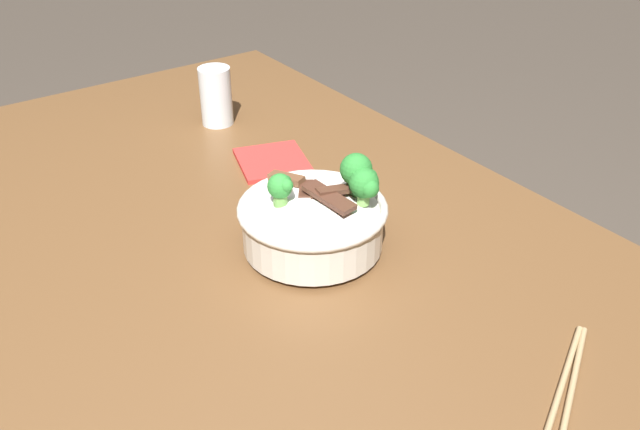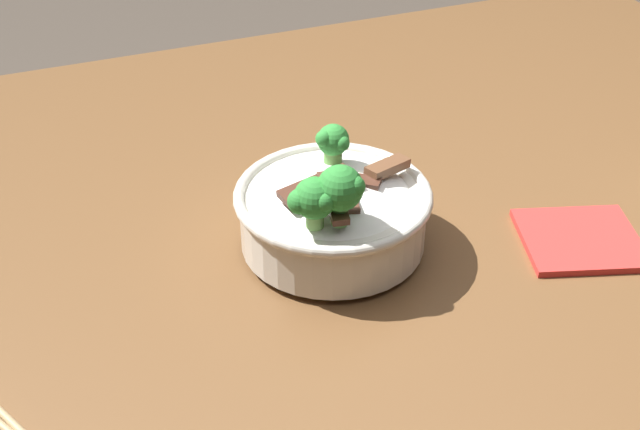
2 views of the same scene
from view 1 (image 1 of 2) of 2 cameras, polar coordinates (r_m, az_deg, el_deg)
The scene contains 5 objects.
dining_table at distance 1.07m, azimuth -8.32°, elevation -6.79°, with size 1.37×0.97×0.77m.
rice_bowl at distance 0.94m, azimuth -0.48°, elevation -0.25°, with size 0.21×0.21×0.14m.
drinking_glass at distance 1.34m, azimuth -8.71°, elevation 9.60°, with size 0.06×0.06×0.11m.
chopsticks_pair at distance 0.80m, azimuth 19.86°, elevation -13.94°, with size 0.12×0.21×0.01m.
folded_napkin at distance 1.19m, azimuth -4.01°, elevation 4.52°, with size 0.13×0.12×0.01m, color red.
Camera 1 is at (0.76, -0.36, 1.33)m, focal length 38.14 mm.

